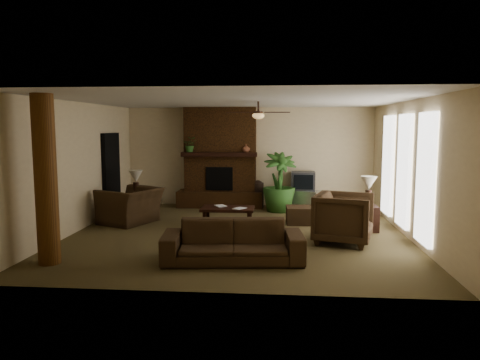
# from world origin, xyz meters

# --- Properties ---
(room_shell) EXTENTS (7.00, 7.00, 7.00)m
(room_shell) POSITION_xyz_m (0.00, 0.00, 1.40)
(room_shell) COLOR brown
(room_shell) RESTS_ON ground
(fireplace) EXTENTS (2.40, 0.70, 2.80)m
(fireplace) POSITION_xyz_m (-0.80, 3.22, 1.16)
(fireplace) COLOR #512F15
(fireplace) RESTS_ON ground
(windows) EXTENTS (0.08, 3.65, 2.35)m
(windows) POSITION_xyz_m (3.45, 0.20, 1.35)
(windows) COLOR white
(windows) RESTS_ON ground
(log_column) EXTENTS (0.36, 0.36, 2.80)m
(log_column) POSITION_xyz_m (-2.95, -2.40, 1.40)
(log_column) COLOR brown
(log_column) RESTS_ON ground
(doorway) EXTENTS (0.10, 1.00, 2.10)m
(doorway) POSITION_xyz_m (-3.44, 1.80, 1.05)
(doorway) COLOR black
(doorway) RESTS_ON ground
(ceiling_fan) EXTENTS (1.35, 1.35, 0.37)m
(ceiling_fan) POSITION_xyz_m (0.40, 0.30, 2.53)
(ceiling_fan) COLOR black
(ceiling_fan) RESTS_ON ceiling
(sofa) EXTENTS (2.41, 0.91, 0.92)m
(sofa) POSITION_xyz_m (0.09, -2.02, 0.46)
(sofa) COLOR #3E2C1A
(sofa) RESTS_ON ground
(armchair_left) EXTENTS (1.26, 1.49, 1.10)m
(armchair_left) POSITION_xyz_m (-2.63, 0.82, 0.55)
(armchair_left) COLOR #3E2C1A
(armchair_left) RESTS_ON ground
(armchair_right) EXTENTS (1.24, 1.28, 1.08)m
(armchair_right) POSITION_xyz_m (2.12, -0.62, 0.54)
(armchair_right) COLOR #3E2C1A
(armchair_right) RESTS_ON ground
(coffee_table) EXTENTS (1.20, 0.70, 0.43)m
(coffee_table) POSITION_xyz_m (-0.31, 0.70, 0.37)
(coffee_table) COLOR black
(coffee_table) RESTS_ON ground
(ottoman) EXTENTS (0.62, 0.62, 0.40)m
(ottoman) POSITION_xyz_m (1.34, 1.09, 0.20)
(ottoman) COLOR #3E2C1A
(ottoman) RESTS_ON ground
(tv_stand) EXTENTS (0.98, 0.79, 0.50)m
(tv_stand) POSITION_xyz_m (1.56, 3.15, 0.25)
(tv_stand) COLOR silver
(tv_stand) RESTS_ON ground
(tv) EXTENTS (0.66, 0.55, 0.52)m
(tv) POSITION_xyz_m (1.52, 3.14, 0.76)
(tv) COLOR #333335
(tv) RESTS_ON tv_stand
(floor_vase) EXTENTS (0.34, 0.34, 0.77)m
(floor_vase) POSITION_xyz_m (0.26, 3.15, 0.43)
(floor_vase) COLOR black
(floor_vase) RESTS_ON ground
(floor_plant) EXTENTS (1.34, 1.78, 0.89)m
(floor_plant) POSITION_xyz_m (0.86, 2.58, 0.44)
(floor_plant) COLOR #336126
(floor_plant) RESTS_ON ground
(side_table_left) EXTENTS (0.53, 0.53, 0.55)m
(side_table_left) POSITION_xyz_m (-2.69, 1.45, 0.28)
(side_table_left) COLOR black
(side_table_left) RESTS_ON ground
(lamp_left) EXTENTS (0.42, 0.42, 0.65)m
(lamp_left) POSITION_xyz_m (-2.67, 1.39, 1.00)
(lamp_left) COLOR black
(lamp_left) RESTS_ON side_table_left
(side_table_right) EXTENTS (0.51, 0.51, 0.55)m
(side_table_right) POSITION_xyz_m (2.75, 0.48, 0.28)
(side_table_right) COLOR black
(side_table_right) RESTS_ON ground
(lamp_right) EXTENTS (0.45, 0.45, 0.65)m
(lamp_right) POSITION_xyz_m (2.80, 0.49, 1.00)
(lamp_right) COLOR black
(lamp_right) RESTS_ON side_table_right
(mantel_plant) EXTENTS (0.39, 0.43, 0.33)m
(mantel_plant) POSITION_xyz_m (-1.60, 2.94, 1.72)
(mantel_plant) COLOR #336126
(mantel_plant) RESTS_ON fireplace
(mantel_vase) EXTENTS (0.26, 0.27, 0.22)m
(mantel_vase) POSITION_xyz_m (-0.06, 3.00, 1.67)
(mantel_vase) COLOR brown
(mantel_vase) RESTS_ON fireplace
(book_a) EXTENTS (0.20, 0.13, 0.29)m
(book_a) POSITION_xyz_m (-0.58, 0.74, 0.57)
(book_a) COLOR #999999
(book_a) RESTS_ON coffee_table
(book_b) EXTENTS (0.19, 0.14, 0.29)m
(book_b) POSITION_xyz_m (-0.11, 0.58, 0.58)
(book_b) COLOR #999999
(book_b) RESTS_ON coffee_table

